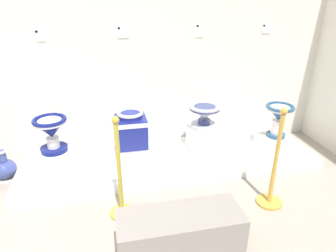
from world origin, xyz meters
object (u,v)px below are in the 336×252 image
info_placard_fourth (267,28)px  stanchion_post_near_left (120,185)px  plinth_block_pale_glazed (56,159)px  decorative_vase_companion (4,168)px  info_placard_first (40,35)px  stanchion_post_near_right (273,176)px  info_placard_third (200,30)px  antique_toilet_pale_glazed (51,130)px  antique_toilet_slender_white (204,114)px  plinth_block_broad_patterned (275,142)px  antique_toilet_broad_patterned (279,115)px  info_placard_second (123,32)px  plinth_block_slender_white (203,139)px  plinth_block_squat_floral (132,152)px  museum_bench (180,236)px  antique_toilet_squat_floral (131,128)px

info_placard_fourth → stanchion_post_near_left: (-1.95, -1.27, -1.16)m
plinth_block_pale_glazed → decorative_vase_companion: bearing=176.6°
info_placard_first → decorative_vase_companion: (-0.51, -0.44, -1.32)m
info_placard_first → stanchion_post_near_right: bearing=-34.0°
info_placard_third → antique_toilet_pale_glazed: bearing=-165.0°
antique_toilet_slender_white → plinth_block_broad_patterned: (0.89, -0.15, -0.39)m
antique_toilet_broad_patterned → decorative_vase_companion: size_ratio=1.12×
info_placard_second → stanchion_post_near_right: (1.22, -1.41, -1.17)m
plinth_block_pale_glazed → antique_toilet_slender_white: 1.76m
info_placard_second → stanchion_post_near_right: 2.21m
plinth_block_pale_glazed → antique_toilet_pale_glazed: size_ratio=1.04×
info_placard_fourth → plinth_block_broad_patterned: bearing=-89.9°
antique_toilet_pale_glazed → plinth_block_slender_white: antique_toilet_pale_glazed is taller
antique_toilet_slender_white → plinth_block_squat_floral: bearing=-175.4°
antique_toilet_slender_white → museum_bench: bearing=-114.4°
antique_toilet_slender_white → info_placard_fourth: bearing=23.7°
info_placard_fourth → antique_toilet_pale_glazed: bearing=-169.8°
info_placard_second → museum_bench: 2.27m
stanchion_post_near_right → museum_bench: bearing=-156.3°
antique_toilet_squat_floral → antique_toilet_slender_white: bearing=4.6°
info_placard_third → info_placard_fourth: info_placard_third is taller
plinth_block_pale_glazed → stanchion_post_near_left: bearing=-50.8°
antique_toilet_slender_white → decorative_vase_companion: size_ratio=1.03×
plinth_block_slender_white → plinth_block_pale_glazed: bearing=-177.4°
plinth_block_slender_white → info_placard_fourth: 1.57m
plinth_block_slender_white → info_placard_fourth: size_ratio=2.84×
plinth_block_pale_glazed → plinth_block_broad_patterned: plinth_block_pale_glazed is taller
plinth_block_squat_floral → stanchion_post_near_left: 0.84m
antique_toilet_broad_patterned → plinth_block_pale_glazed: bearing=178.4°
plinth_block_squat_floral → stanchion_post_near_right: (1.23, -0.95, 0.11)m
info_placard_second → antique_toilet_squat_floral: bearing=-90.7°
info_placard_first → decorative_vase_companion: info_placard_first is taller
antique_toilet_pale_glazed → plinth_block_slender_white: 1.75m
antique_toilet_squat_floral → info_placard_second: info_placard_second is taller
plinth_block_broad_patterned → stanchion_post_near_right: stanchion_post_near_right is taller
plinth_block_slender_white → info_placard_second: bearing=155.9°
plinth_block_pale_glazed → decorative_vase_companion: size_ratio=1.09×
plinth_block_broad_patterned → stanchion_post_near_left: bearing=-159.5°
decorative_vase_companion → antique_toilet_broad_patterned: bearing=-1.9°
plinth_block_slender_white → info_placard_first: size_ratio=2.82×
plinth_block_pale_glazed → antique_toilet_squat_floral: size_ratio=0.97×
museum_bench → plinth_block_squat_floral: bearing=98.7°
info_placard_third → decorative_vase_companion: bearing=-169.2°
plinth_block_squat_floral → info_placard_first: 1.61m
plinth_block_squat_floral → plinth_block_slender_white: size_ratio=0.88×
plinth_block_pale_glazed → info_placard_third: bearing=15.0°
plinth_block_squat_floral → antique_toilet_broad_patterned: size_ratio=0.79×
plinth_block_pale_glazed → plinth_block_slender_white: size_ratio=1.09×
info_placard_fourth → museum_bench: size_ratio=0.14×
info_placard_third → antique_toilet_squat_floral: bearing=-153.0°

